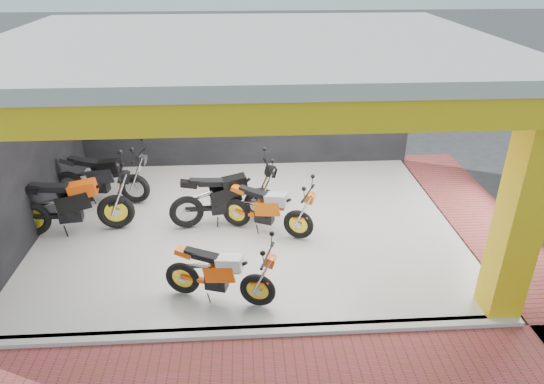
% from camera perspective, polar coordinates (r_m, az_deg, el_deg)
% --- Properties ---
extents(ground, '(80.00, 80.00, 0.00)m').
position_cam_1_polar(ground, '(8.10, -2.51, -11.52)').
color(ground, '#2D2D30').
rests_on(ground, ground).
extents(showroom_floor, '(8.00, 6.00, 0.10)m').
position_cam_1_polar(showroom_floor, '(9.73, -2.77, -3.98)').
color(showroom_floor, white).
rests_on(showroom_floor, ground).
extents(showroom_ceiling, '(8.40, 6.40, 0.20)m').
position_cam_1_polar(showroom_ceiling, '(8.48, -3.32, 17.10)').
color(showroom_ceiling, beige).
rests_on(showroom_ceiling, corner_column).
extents(back_wall, '(8.20, 0.20, 3.50)m').
position_cam_1_polar(back_wall, '(11.92, -3.22, 10.81)').
color(back_wall, black).
rests_on(back_wall, ground).
extents(left_wall, '(0.20, 6.20, 3.50)m').
position_cam_1_polar(left_wall, '(9.85, -27.66, 4.25)').
color(left_wall, black).
rests_on(left_wall, ground).
extents(corner_column, '(0.50, 0.50, 3.50)m').
position_cam_1_polar(corner_column, '(7.52, 27.25, -2.20)').
color(corner_column, yellow).
rests_on(corner_column, ground).
extents(header_beam_front, '(8.40, 0.30, 0.40)m').
position_cam_1_polar(header_beam_front, '(5.63, -2.96, 8.99)').
color(header_beam_front, yellow).
rests_on(header_beam_front, corner_column).
extents(header_beam_right, '(0.30, 6.40, 0.40)m').
position_cam_1_polar(header_beam_right, '(9.45, 22.64, 14.32)').
color(header_beam_right, yellow).
rests_on(header_beam_right, corner_column).
extents(floor_kerb, '(8.00, 0.20, 0.10)m').
position_cam_1_polar(floor_kerb, '(7.29, -2.34, -16.17)').
color(floor_kerb, white).
rests_on(floor_kerb, ground).
extents(paver_front, '(9.00, 1.40, 0.03)m').
position_cam_1_polar(paver_front, '(6.77, -2.16, -20.88)').
color(paver_front, '#9C333A').
rests_on(paver_front, ground).
extents(paver_right, '(1.40, 7.00, 0.03)m').
position_cam_1_polar(paver_right, '(10.88, 23.44, -3.03)').
color(paver_right, '#9C333A').
rests_on(paver_right, ground).
extents(moto_hero, '(2.00, 1.23, 1.15)m').
position_cam_1_polar(moto_hero, '(7.30, -1.73, -9.76)').
color(moto_hero, '#FF520A').
rests_on(moto_hero, showroom_floor).
extents(moto_row_a, '(2.08, 1.46, 1.20)m').
position_cam_1_polar(moto_row_a, '(8.92, 3.17, -2.25)').
color(moto_row_a, '#E05C09').
rests_on(moto_row_a, showroom_floor).
extents(moto_row_b, '(2.35, 1.23, 1.37)m').
position_cam_1_polar(moto_row_b, '(9.54, -1.49, 0.41)').
color(moto_row_b, black).
rests_on(moto_row_b, showroom_floor).
extents(moto_row_c, '(2.46, 1.18, 1.45)m').
position_cam_1_polar(moto_row_c, '(9.66, -18.15, -0.42)').
color(moto_row_c, black).
rests_on(moto_row_c, showroom_floor).
extents(moto_row_d, '(2.31, 1.14, 1.35)m').
position_cam_1_polar(moto_row_d, '(10.56, -16.05, 1.97)').
color(moto_row_d, black).
rests_on(moto_row_d, showroom_floor).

